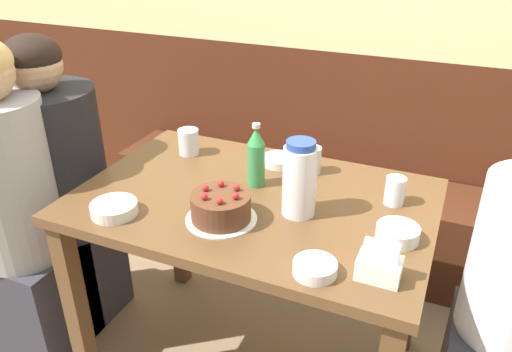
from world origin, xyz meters
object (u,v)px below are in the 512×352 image
birthday_cake (221,208)px  glass_shot_small (395,191)px  napkin_holder (379,265)px  bowl_sauce_shallow (114,209)px  water_pitcher (299,179)px  glass_tumbler_short (189,142)px  bench_seat (319,214)px  person_teal_shirt (59,189)px  glass_water_tall (312,160)px  bowl_side_dish (315,268)px  person_grey_tee (19,218)px  soju_bottle (256,156)px  bowl_soup_white (279,160)px  bowl_rice_small (398,233)px

birthday_cake → glass_shot_small: bearing=33.8°
napkin_holder → bowl_sauce_shallow: (-0.81, -0.02, -0.02)m
water_pitcher → bowl_sauce_shallow: (-0.52, -0.23, -0.10)m
water_pitcher → glass_tumbler_short: water_pitcher is taller
bench_seat → glass_tumbler_short: size_ratio=22.15×
bowl_sauce_shallow → person_teal_shirt: (-0.49, 0.25, -0.16)m
glass_water_tall → bowl_side_dish: bearing=-71.2°
birthday_cake → person_grey_tee: bearing=-175.5°
bowl_side_dish → person_teal_shirt: (-1.14, 0.28, -0.16)m
water_pitcher → napkin_holder: water_pitcher is taller
glass_water_tall → person_teal_shirt: size_ratio=0.08×
birthday_cake → glass_water_tall: (0.15, 0.41, 0.01)m
water_pitcher → glass_tumbler_short: (-0.53, 0.25, -0.07)m
birthday_cake → glass_shot_small: size_ratio=2.37×
bowl_side_dish → glass_water_tall: glass_water_tall is taller
soju_bottle → glass_water_tall: 0.23m
bench_seat → bowl_side_dish: size_ratio=18.95×
napkin_holder → bowl_sauce_shallow: size_ratio=0.77×
bowl_soup_white → person_teal_shirt: bearing=-160.9°
birthday_cake → soju_bottle: 0.26m
bowl_sauce_shallow → bowl_side_dish: bearing=-2.8°
bowl_rice_small → soju_bottle: bearing=163.9°
water_pitcher → bowl_rice_small: bearing=-4.8°
napkin_holder → birthday_cake: bearing=170.4°
glass_water_tall → glass_tumbler_short: size_ratio=0.98×
water_pitcher → bowl_soup_white: water_pitcher is taller
soju_bottle → bench_seat: bearing=88.0°
glass_tumbler_short → water_pitcher: bearing=-24.9°
soju_bottle → person_teal_shirt: person_teal_shirt is taller
water_pitcher → glass_tumbler_short: bearing=155.1°
soju_bottle → person_grey_tee: person_grey_tee is taller
person_grey_tee → glass_shot_small: bearing=16.4°
glass_tumbler_short → glass_shot_small: 0.80m
bowl_side_dish → glass_shot_small: 0.46m
bowl_soup_white → napkin_holder: bearing=-47.6°
birthday_cake → water_pitcher: size_ratio=0.90×
bench_seat → person_teal_shirt: bearing=-134.4°
birthday_cake → bowl_soup_white: size_ratio=1.72×
water_pitcher → person_teal_shirt: size_ratio=0.20×
birthday_cake → napkin_holder: birthday_cake is taller
bench_seat → glass_tumbler_short: glass_tumbler_short is taller
birthday_cake → glass_water_tall: bearing=70.0°
bowl_sauce_shallow → person_teal_shirt: bearing=153.1°
bowl_rice_small → bench_seat: bearing=117.9°
glass_shot_small → person_teal_shirt: 1.29m
napkin_holder → person_teal_shirt: person_teal_shirt is taller
person_grey_tee → bowl_soup_white: bearing=30.9°
bowl_rice_small → glass_shot_small: size_ratio=1.33×
bench_seat → bowl_side_dish: bearing=-74.9°
napkin_holder → bowl_soup_white: 0.69m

